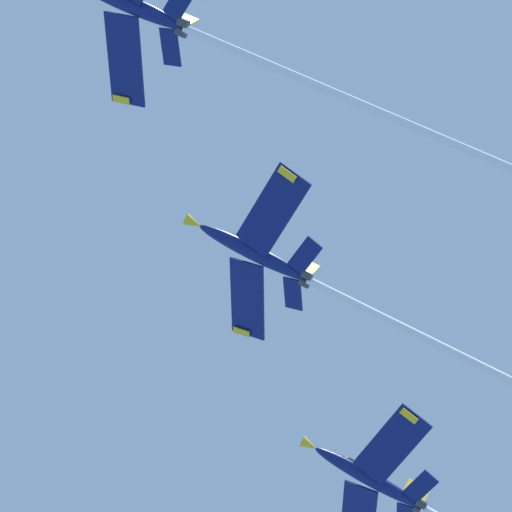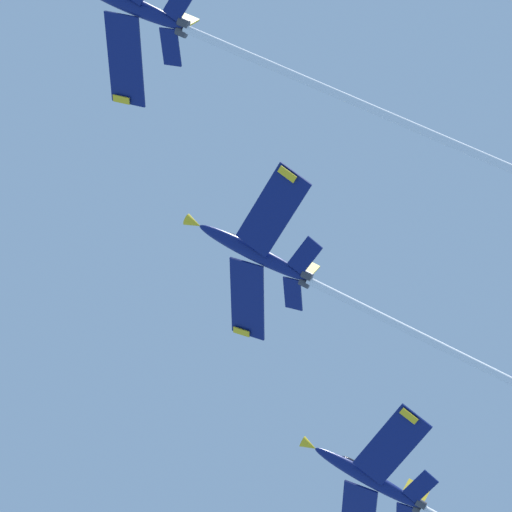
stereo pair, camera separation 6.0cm
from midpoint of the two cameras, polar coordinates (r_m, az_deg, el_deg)
jet_second at (r=96.45m, az=-3.10°, el=11.80°), size 22.88×42.72×22.28m
jet_third at (r=99.57m, az=3.91°, el=-1.81°), size 23.46×44.97×25.29m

